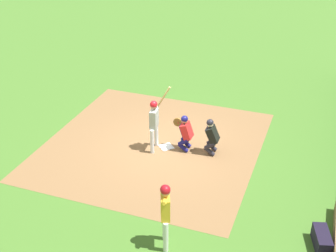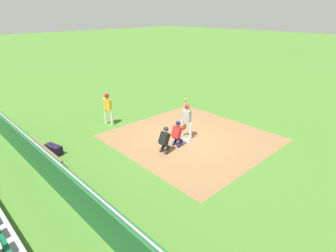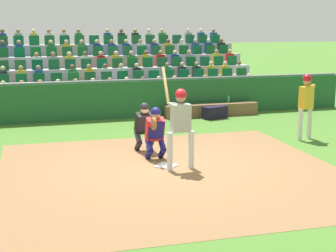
{
  "view_description": "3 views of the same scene",
  "coord_description": "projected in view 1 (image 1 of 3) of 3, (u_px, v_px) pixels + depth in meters",
  "views": [
    {
      "loc": [
        -13.13,
        -4.48,
        8.43
      ],
      "look_at": [
        -0.19,
        -0.13,
        0.96
      ],
      "focal_mm": 50.03,
      "sensor_mm": 36.0,
      "label": 1
    },
    {
      "loc": [
        8.1,
        -9.22,
        6.1
      ],
      "look_at": [
        -0.45,
        -0.77,
        0.92
      ],
      "focal_mm": 28.71,
      "sensor_mm": 36.0,
      "label": 2
    },
    {
      "loc": [
        3.19,
        10.68,
        3.18
      ],
      "look_at": [
        -0.12,
        -0.26,
        0.89
      ],
      "focal_mm": 53.61,
      "sensor_mm": 36.0,
      "label": 3
    }
  ],
  "objects": [
    {
      "name": "ground_plane",
      "position": [
        166.0,
        147.0,
        16.22
      ],
      "size": [
        160.0,
        160.0,
        0.0
      ],
      "primitive_type": "plane",
      "color": "#427027"
    },
    {
      "name": "infield_dirt_patch",
      "position": [
        153.0,
        145.0,
        16.35
      ],
      "size": [
        7.66,
        7.43,
        0.01
      ],
      "primitive_type": "cube",
      "rotation": [
        0.0,
        0.0,
        -0.03
      ],
      "color": "brown",
      "rests_on": "ground_plane"
    },
    {
      "name": "on_deck_batter",
      "position": [
        165.0,
        209.0,
        11.44
      ],
      "size": [
        0.57,
        0.36,
        1.86
      ],
      "color": "silver",
      "rests_on": "ground_plane"
    },
    {
      "name": "batter_at_plate",
      "position": [
        154.0,
        119.0,
        15.58
      ],
      "size": [
        0.66,
        0.62,
        2.29
      ],
      "color": "silver",
      "rests_on": "ground_plane"
    },
    {
      "name": "catcher_crouching",
      "position": [
        185.0,
        131.0,
        15.76
      ],
      "size": [
        0.47,
        0.72,
        1.31
      ],
      "color": "navy",
      "rests_on": "ground_plane"
    },
    {
      "name": "equipment_duffel_bag",
      "position": [
        322.0,
        240.0,
        11.84
      ],
      "size": [
        0.93,
        0.56,
        0.43
      ],
      "primitive_type": "cube",
      "rotation": [
        0.0,
        0.0,
        0.25
      ],
      "color": "black",
      "rests_on": "ground_plane"
    },
    {
      "name": "home_plate_marker",
      "position": [
        166.0,
        147.0,
        16.21
      ],
      "size": [
        0.62,
        0.62,
        0.02
      ],
      "primitive_type": "cube",
      "rotation": [
        0.0,
        0.0,
        0.79
      ],
      "color": "white",
      "rests_on": "infield_dirt_patch"
    },
    {
      "name": "home_plate_umpire",
      "position": [
        211.0,
        135.0,
        15.55
      ],
      "size": [
        0.46,
        0.46,
        1.29
      ],
      "color": "#24222C",
      "rests_on": "ground_plane"
    }
  ]
}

